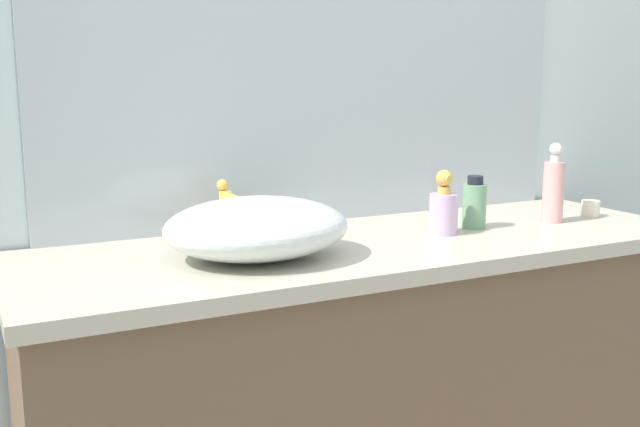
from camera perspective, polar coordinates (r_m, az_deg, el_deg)
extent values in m
cube|color=silver|center=(2.00, 2.08, 11.19)|extent=(6.00, 0.06, 2.60)
cube|color=brown|center=(1.89, 4.07, -16.04)|extent=(1.60, 0.50, 0.87)
cube|color=#B8B09A|center=(1.73, 4.26, -2.63)|extent=(1.64, 0.54, 0.03)
cube|color=#B2BCC6|center=(1.93, 0.23, 14.36)|extent=(1.46, 0.01, 1.01)
ellipsoid|color=silver|center=(1.56, -4.91, -1.11)|extent=(0.40, 0.33, 0.13)
cylinder|color=gold|center=(1.74, -7.30, -0.14)|extent=(0.03, 0.03, 0.11)
cylinder|color=gold|center=(1.69, -6.78, 1.06)|extent=(0.03, 0.10, 0.03)
sphere|color=gold|center=(1.75, -7.56, 2.20)|extent=(0.03, 0.03, 0.03)
cylinder|color=#CBAAD2|center=(1.81, 9.53, -0.04)|extent=(0.07, 0.07, 0.10)
cylinder|color=gold|center=(1.80, 9.58, 1.79)|extent=(0.03, 0.03, 0.02)
sphere|color=gold|center=(1.80, 9.61, 2.71)|extent=(0.04, 0.04, 0.04)
cylinder|color=gold|center=(1.79, 9.82, 2.67)|extent=(0.02, 0.02, 0.02)
cylinder|color=#6D9D75|center=(1.90, 11.87, 0.55)|extent=(0.06, 0.06, 0.11)
cylinder|color=black|center=(1.89, 11.94, 2.55)|extent=(0.04, 0.04, 0.02)
cylinder|color=#DFA19E|center=(2.02, 17.62, 1.58)|extent=(0.05, 0.05, 0.16)
cylinder|color=silver|center=(2.01, 17.76, 4.08)|extent=(0.02, 0.02, 0.02)
sphere|color=silver|center=(2.01, 17.80, 4.78)|extent=(0.03, 0.03, 0.03)
cylinder|color=silver|center=(2.00, 18.02, 4.75)|extent=(0.01, 0.02, 0.01)
cylinder|color=silver|center=(2.14, 20.21, 0.37)|extent=(0.05, 0.05, 0.04)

